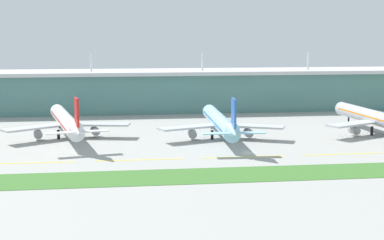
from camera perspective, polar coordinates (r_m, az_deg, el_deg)
ground_plane at (r=195.16m, az=5.57°, el=-3.26°), size 600.00×600.00×0.00m
terminal_building at (r=300.57m, az=0.87°, el=3.03°), size 288.00×34.00×30.09m
airliner_near_middle at (r=225.61m, az=-12.41°, el=-0.14°), size 47.80×70.83×18.90m
airliner_center at (r=219.06m, az=2.80°, el=-0.21°), size 48.78×69.22×18.90m
airliner_far_middle at (r=239.62m, az=17.99°, el=0.14°), size 48.66×71.67×18.90m
taxiway_stripe_west at (r=186.02m, az=-15.85°, el=-4.14°), size 28.00×0.70×0.04m
taxiway_stripe_mid_west at (r=184.09m, az=-5.30°, el=-3.98°), size 28.00×0.70×0.04m
taxiway_stripe_centre at (r=188.39m, az=5.11°, el=-3.68°), size 28.00×0.70×0.04m
taxiway_stripe_mid_east at (r=198.50m, az=14.75°, el=-3.30°), size 28.00×0.70×0.04m
grass_verge at (r=167.39m, az=7.84°, el=-5.29°), size 300.00×18.00×0.10m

